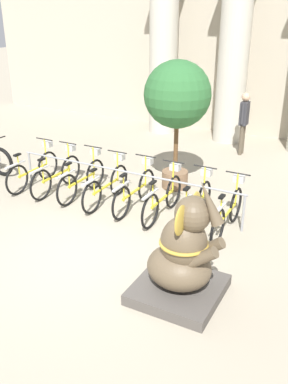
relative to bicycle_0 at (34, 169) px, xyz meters
The scene contains 16 objects.
ground_plane 3.39m from the bicycle_0, 32.50° to the right, with size 60.00×60.00×0.00m, color #9E937F.
building_facade 7.80m from the bicycle_0, 67.36° to the left, with size 20.00×0.20×6.00m.
column_left 6.22m from the bicycle_0, 84.73° to the left, with size 1.13×1.13×5.16m.
column_middle 6.82m from the bicycle_0, 63.94° to the left, with size 1.13×1.13×5.16m.
bike_rack 2.38m from the bicycle_0, ahead, with size 5.33×0.05×0.77m.
bicycle_0 is the anchor object (origin of this frame).
bicycle_1 0.68m from the bicycle_0, ahead, with size 0.48×1.77×1.04m.
bicycle_2 1.35m from the bicycle_0, ahead, with size 0.48×1.77×1.04m.
bicycle_3 2.03m from the bicycle_0, ahead, with size 0.48×1.77×1.04m.
bicycle_4 2.70m from the bicycle_0, ahead, with size 0.48×1.77×1.04m.
bicycle_5 3.38m from the bicycle_0, ahead, with size 0.48×1.77×1.04m.
bicycle_6 4.05m from the bicycle_0, ahead, with size 0.48×1.77×1.04m.
bicycle_7 4.73m from the bicycle_0, ahead, with size 0.48×1.77×1.04m.
elephant_statue 5.25m from the bicycle_0, 24.95° to the right, with size 1.24×1.24×1.92m.
person_pedestrian 5.93m from the bicycle_0, 52.01° to the left, with size 0.23×0.47×1.76m.
potted_tree 3.72m from the bicycle_0, 27.21° to the left, with size 1.48×1.48×2.92m.
Camera 1 is at (3.90, -5.25, 3.97)m, focal length 40.00 mm.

